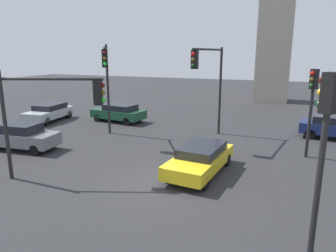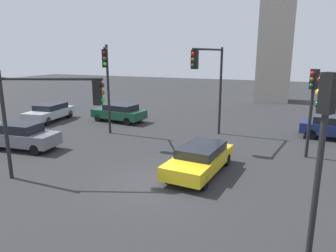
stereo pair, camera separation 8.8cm
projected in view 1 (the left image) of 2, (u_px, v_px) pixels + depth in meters
ground_plane at (156, 184)px, 12.71m from camera, size 108.08×108.08×0.00m
traffic_light_0 at (312, 96)px, 15.34m from camera, size 0.44×0.49×4.57m
traffic_light_1 at (324, 132)px, 7.58m from camera, size 0.49×0.44×4.88m
traffic_light_2 at (52, 103)px, 12.50m from camera, size 4.11×1.67×4.67m
traffic_light_3 at (106, 73)px, 18.65m from camera, size 1.75×2.75×5.88m
traffic_light_4 at (209, 73)px, 18.25m from camera, size 0.89×4.18×5.70m
car_2 at (49, 112)px, 24.48m from camera, size 2.36×4.50×1.37m
car_3 at (200, 158)px, 13.82m from camera, size 2.23×4.67×1.27m
car_4 at (119, 112)px, 24.26m from camera, size 4.42×2.35×1.40m
car_6 at (336, 127)px, 19.25m from camera, size 4.50×2.22×1.46m
car_7 at (22, 136)px, 17.19m from camera, size 4.10×2.03×1.48m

